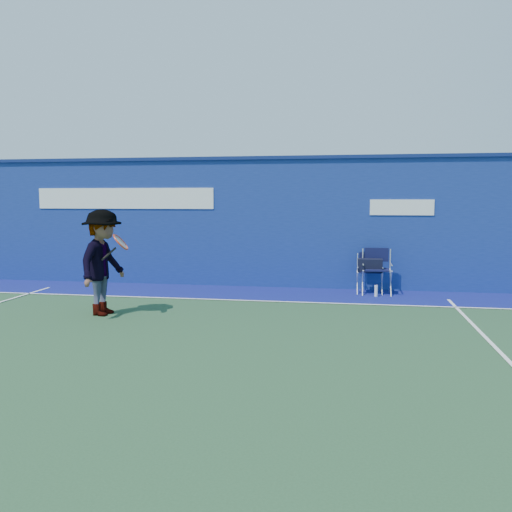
% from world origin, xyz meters
% --- Properties ---
extents(ground, '(80.00, 80.00, 0.00)m').
position_xyz_m(ground, '(0.00, 0.00, 0.00)').
color(ground, '#254629').
rests_on(ground, ground).
extents(stadium_wall, '(24.00, 0.50, 3.08)m').
position_xyz_m(stadium_wall, '(-0.00, 5.20, 1.55)').
color(stadium_wall, navy).
rests_on(stadium_wall, ground).
extents(out_of_bounds_strip, '(24.00, 1.80, 0.01)m').
position_xyz_m(out_of_bounds_strip, '(0.00, 4.10, 0.00)').
color(out_of_bounds_strip, navy).
rests_on(out_of_bounds_strip, ground).
extents(court_lines, '(24.00, 12.00, 0.01)m').
position_xyz_m(court_lines, '(0.00, 0.60, 0.01)').
color(court_lines, white).
rests_on(court_lines, out_of_bounds_strip).
extents(directors_chair_left, '(0.53, 0.49, 0.90)m').
position_xyz_m(directors_chair_left, '(2.91, 4.56, 0.38)').
color(directors_chair_left, silver).
rests_on(directors_chair_left, ground).
extents(directors_chair_right, '(0.60, 0.54, 1.00)m').
position_xyz_m(directors_chair_right, '(3.06, 4.46, 0.32)').
color(directors_chair_right, silver).
rests_on(directors_chair_right, ground).
extents(water_bottle, '(0.07, 0.07, 0.25)m').
position_xyz_m(water_bottle, '(3.04, 4.14, 0.13)').
color(water_bottle, silver).
rests_on(water_bottle, ground).
extents(tennis_player, '(0.98, 1.29, 1.90)m').
position_xyz_m(tennis_player, '(-1.92, 1.49, 0.95)').
color(tennis_player, '#EA4738').
rests_on(tennis_player, ground).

